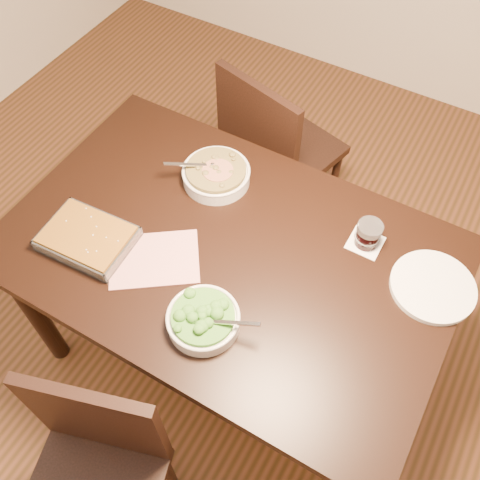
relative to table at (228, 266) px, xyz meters
The scene contains 11 objects.
ground 0.65m from the table, ahead, with size 4.00×4.00×0.00m, color #3E2911.
table is the anchor object (origin of this frame).
magazine_a 0.25m from the table, 140.40° to the right, with size 0.27×0.20×0.01m, color #B13240.
coaster 0.45m from the table, 33.19° to the left, with size 0.10×0.10×0.00m, color white.
stew_bowl 0.32m from the table, 127.86° to the left, with size 0.23×0.23×0.09m.
broccoli_bowl 0.29m from the table, 73.63° to the right, with size 0.23×0.21×0.08m.
baking_dish 0.45m from the table, 153.44° to the right, with size 0.29×0.22×0.05m.
wine_tumbler 0.46m from the table, 33.19° to the left, with size 0.08×0.08×0.09m.
dinner_plate 0.64m from the table, 17.12° to the left, with size 0.25×0.25×0.02m, color white.
chair_near 0.73m from the table, 93.03° to the right, with size 0.49×0.49×0.83m.
chair_far 0.74m from the table, 105.38° to the left, with size 0.51×0.51×0.88m.
Camera 1 is at (0.51, -0.80, 2.13)m, focal length 40.00 mm.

